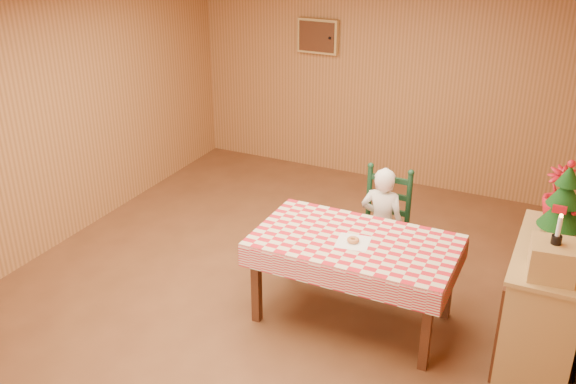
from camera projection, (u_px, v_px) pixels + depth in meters
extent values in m
plane|color=brown|center=(279.00, 295.00, 5.84)|extent=(6.00, 6.00, 0.00)
cube|color=#A76E3C|center=(388.00, 79.00, 7.76)|extent=(5.00, 0.10, 2.60)
cube|color=#A76E3C|center=(49.00, 121.00, 6.28)|extent=(0.10, 6.00, 2.60)
cube|color=#AC7240|center=(276.00, 0.00, 4.76)|extent=(5.00, 6.00, 0.10)
cube|color=tan|center=(318.00, 36.00, 7.88)|extent=(0.52, 0.08, 0.42)
cube|color=#4D2714|center=(317.00, 37.00, 7.84)|extent=(0.46, 0.02, 0.36)
sphere|color=black|center=(330.00, 38.00, 7.76)|extent=(0.04, 0.04, 0.04)
cube|color=#4D2714|center=(355.00, 245.00, 5.22)|extent=(1.60, 0.90, 0.06)
cube|color=#4D2714|center=(256.00, 285.00, 5.35)|extent=(0.07, 0.07, 0.69)
cube|color=#4D2714|center=(426.00, 331.00, 4.79)|extent=(0.07, 0.07, 0.69)
cube|color=#4D2714|center=(294.00, 246.00, 5.96)|extent=(0.07, 0.07, 0.69)
cube|color=#4D2714|center=(449.00, 282.00, 5.40)|extent=(0.07, 0.07, 0.69)
cube|color=red|center=(355.00, 241.00, 5.20)|extent=(1.64, 0.94, 0.02)
cube|color=red|center=(333.00, 279.00, 4.86)|extent=(1.64, 0.02, 0.18)
cube|color=red|center=(373.00, 227.00, 5.63)|extent=(1.64, 0.02, 0.18)
cube|color=#345C2A|center=(266.00, 231.00, 5.57)|extent=(0.02, 0.94, 0.18)
cube|color=#345C2A|center=(455.00, 274.00, 4.92)|extent=(0.02, 0.94, 0.18)
cube|color=black|center=(381.00, 237.00, 5.94)|extent=(0.44, 0.40, 0.04)
cylinder|color=black|center=(354.00, 262.00, 5.97)|extent=(0.04, 0.04, 0.41)
cylinder|color=black|center=(393.00, 272.00, 5.82)|extent=(0.04, 0.04, 0.41)
cylinder|color=black|center=(366.00, 246.00, 6.25)|extent=(0.04, 0.04, 0.41)
cylinder|color=black|center=(404.00, 254.00, 6.10)|extent=(0.04, 0.04, 0.41)
cylinder|color=black|center=(369.00, 195.00, 6.02)|extent=(0.05, 0.05, 0.60)
sphere|color=black|center=(371.00, 166.00, 5.89)|extent=(0.06, 0.06, 0.06)
cylinder|color=black|center=(408.00, 203.00, 5.87)|extent=(0.05, 0.05, 0.60)
sphere|color=black|center=(411.00, 173.00, 5.75)|extent=(0.06, 0.06, 0.06)
cube|color=black|center=(388.00, 211.00, 6.00)|extent=(0.38, 0.03, 0.05)
cube|color=black|center=(389.00, 195.00, 5.93)|extent=(0.38, 0.03, 0.05)
cube|color=black|center=(390.00, 179.00, 5.86)|extent=(0.38, 0.03, 0.05)
imported|color=silver|center=(382.00, 225.00, 5.88)|extent=(0.41, 0.27, 1.12)
cube|color=white|center=(353.00, 242.00, 5.16)|extent=(0.29, 0.29, 0.00)
torus|color=#C17B45|center=(353.00, 240.00, 5.15)|extent=(0.11, 0.11, 0.03)
cube|color=tan|center=(544.00, 304.00, 4.93)|extent=(0.50, 1.20, 0.90)
cube|color=tan|center=(554.00, 251.00, 4.74)|extent=(0.54, 1.24, 0.03)
cube|color=#4D2714|center=(509.00, 295.00, 5.03)|extent=(0.02, 1.20, 0.80)
cube|color=tan|center=(552.00, 260.00, 4.35)|extent=(0.33, 0.33, 0.25)
cylinder|color=#4D2714|center=(558.00, 230.00, 4.92)|extent=(0.04, 0.04, 0.08)
cone|color=black|center=(562.00, 212.00, 4.85)|extent=(0.34, 0.34, 0.24)
cone|color=black|center=(566.00, 192.00, 4.79)|extent=(0.26, 0.26, 0.20)
cone|color=black|center=(569.00, 175.00, 4.73)|extent=(0.18, 0.18, 0.16)
sphere|color=#AF101E|center=(572.00, 164.00, 4.69)|extent=(0.06, 0.06, 0.06)
cube|color=#AF101E|center=(560.00, 209.00, 4.71)|extent=(0.10, 0.02, 0.06)
sphere|color=#AF101E|center=(574.00, 213.00, 4.76)|extent=(0.04, 0.04, 0.04)
sphere|color=#AF101E|center=(555.00, 195.00, 4.88)|extent=(0.04, 0.04, 0.04)
sphere|color=#AF101E|center=(573.00, 184.00, 4.83)|extent=(0.04, 0.04, 0.04)
imported|color=#AF101E|center=(559.00, 193.00, 5.11)|extent=(0.32, 0.32, 0.43)
cylinder|color=black|center=(556.00, 240.00, 4.29)|extent=(0.07, 0.07, 0.06)
cylinder|color=white|center=(559.00, 226.00, 4.25)|extent=(0.03, 0.03, 0.14)
sphere|color=orange|center=(561.00, 215.00, 4.21)|extent=(0.02, 0.02, 0.02)
cylinder|color=black|center=(523.00, 356.00, 4.79)|extent=(0.38, 0.38, 0.36)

